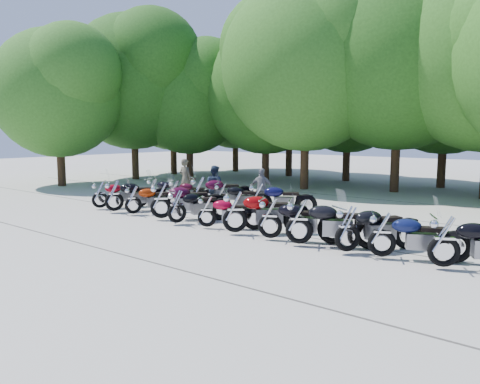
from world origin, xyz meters
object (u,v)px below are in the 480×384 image
Objects in this scene: motorcycle_3 at (161,199)px; motorcycle_13 at (175,191)px; motorcycle_5 at (207,210)px; motorcycle_14 at (199,191)px; motorcycle_9 at (348,227)px; rider_2 at (262,189)px; motorcycle_4 at (177,205)px; motorcycle_16 at (258,197)px; motorcycle_7 at (270,217)px; motorcycle_8 at (299,220)px; rider_0 at (185,179)px; motorcycle_1 at (114,194)px; motorcycle_11 at (445,239)px; rider_1 at (214,186)px; motorcycle_12 at (153,189)px; motorcycle_2 at (133,199)px; motorcycle_10 at (382,233)px; motorcycle_6 at (235,210)px; motorcycle_0 at (100,194)px; motorcycle_15 at (222,195)px.

motorcycle_3 reaches higher than motorcycle_13.
motorcycle_14 reaches higher than motorcycle_5.
rider_2 is (-5.58, 4.03, 0.13)m from motorcycle_9.
motorcycle_4 is at bearing 34.57° from motorcycle_9.
motorcycle_16 is (4.17, 0.11, 0.09)m from motorcycle_13.
motorcycle_7 is 0.94× the size of motorcycle_8.
motorcycle_13 is at bearing 119.31° from rider_0.
motorcycle_1 is 5.55m from rider_2.
motorcycle_11 is at bearing -144.74° from motorcycle_16.
motorcycle_1 is 1.46× the size of rider_1.
motorcycle_8 is 8.21m from motorcycle_13.
rider_0 reaches higher than motorcycle_8.
motorcycle_3 is at bearing 57.10° from motorcycle_5.
motorcycle_12 is at bearing 75.61° from rider_0.
motorcycle_14 is (-2.75, 2.51, 0.14)m from motorcycle_5.
motorcycle_4 is 4.14m from rider_2.
motorcycle_2 is 1.52m from motorcycle_3.
motorcycle_5 is 0.91× the size of motorcycle_10.
rider_0 is at bearing 14.17° from motorcycle_6.
motorcycle_4 is 5.94m from motorcycle_9.
motorcycle_8 reaches higher than motorcycle_16.
motorcycle_0 is 1.09m from motorcycle_1.
rider_1 is at bearing 31.89° from motorcycle_8.
motorcycle_1 is at bearing 149.34° from motorcycle_13.
rider_2 is (-3.27, 4.03, 0.14)m from motorcycle_7.
motorcycle_15 is at bearing -136.26° from motorcycle_14.
motorcycle_3 is at bearing 45.15° from motorcycle_6.
motorcycle_5 is at bearing -154.43° from motorcycle_2.
motorcycle_7 is at bearing -129.83° from motorcycle_6.
motorcycle_12 is at bearing 71.87° from motorcycle_13.
motorcycle_4 is at bearing -155.98° from motorcycle_13.
motorcycle_10 is at bearing -121.68° from motorcycle_5.
motorcycle_2 is 2.69m from motorcycle_13.
rider_2 is at bearing -2.17° from motorcycle_9.
rider_0 is at bearing 19.44° from motorcycle_5.
motorcycle_2 is 10.65m from motorcycle_11.
motorcycle_1 is 1.13× the size of motorcycle_15.
motorcycle_16 is at bearing -17.38° from motorcycle_6.
motorcycle_15 is at bearing 32.71° from motorcycle_8.
motorcycle_6 reaches higher than motorcycle_9.
motorcycle_3 reaches higher than motorcycle_8.
motorcycle_4 is 0.87× the size of motorcycle_6.
motorcycle_8 is 5.91m from rider_2.
motorcycle_11 is (4.54, 0.10, 0.01)m from motorcycle_7.
rider_0 reaches higher than motorcycle_13.
motorcycle_8 is 9.60m from rider_0.
rider_2 reaches higher than motorcycle_10.
motorcycle_2 is at bearing 45.77° from motorcycle_6.
motorcycle_14 is (-1.57, 2.66, 0.09)m from motorcycle_4.
motorcycle_7 is at bearing -150.70° from motorcycle_15.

